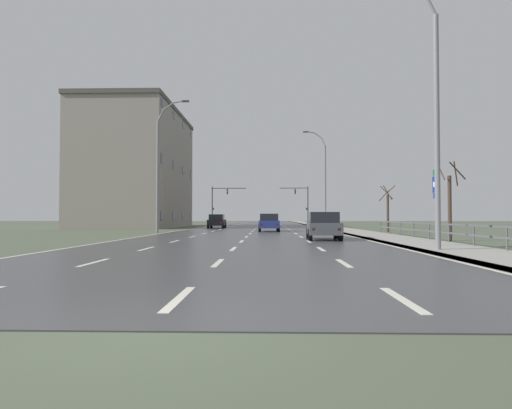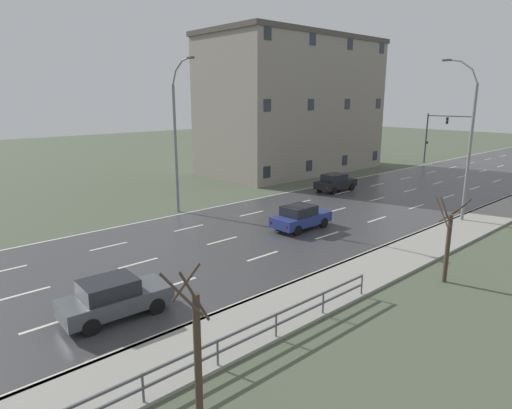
% 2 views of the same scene
% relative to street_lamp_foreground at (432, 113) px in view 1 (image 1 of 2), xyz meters
% --- Properties ---
extents(ground_plane, '(160.00, 160.00, 0.12)m').
position_rel_street_lamp_foreground_xyz_m(ground_plane, '(-7.43, 36.58, -5.17)').
color(ground_plane, '#4C5642').
extents(road_asphalt_strip, '(14.00, 120.00, 0.03)m').
position_rel_street_lamp_foreground_xyz_m(road_asphalt_strip, '(-7.43, 48.58, -5.10)').
color(road_asphalt_strip, '#3D3D3F').
rests_on(road_asphalt_strip, ground).
extents(sidewalk_right, '(3.00, 120.00, 0.12)m').
position_rel_street_lamp_foreground_xyz_m(sidewalk_right, '(0.99, 48.58, -5.05)').
color(sidewalk_right, gray).
rests_on(sidewalk_right, ground).
extents(guardrail, '(0.07, 25.49, 1.00)m').
position_rel_street_lamp_foreground_xyz_m(guardrail, '(2.42, 4.66, -4.40)').
color(guardrail, '#515459').
rests_on(guardrail, ground).
extents(street_lamp_foreground, '(2.54, 0.24, 10.45)m').
position_rel_street_lamp_foreground_xyz_m(street_lamp_foreground, '(0.00, 0.00, 0.00)').
color(street_lamp_foreground, slate).
rests_on(street_lamp_foreground, ground).
extents(street_lamp_midground, '(2.49, 0.24, 10.72)m').
position_rel_street_lamp_foreground_xyz_m(street_lamp_midground, '(0.01, 32.31, 0.14)').
color(street_lamp_midground, slate).
rests_on(street_lamp_midground, ground).
extents(street_lamp_left_bank, '(2.64, 0.24, 10.82)m').
position_rel_street_lamp_foreground_xyz_m(street_lamp_left_bank, '(-14.86, 19.38, 0.17)').
color(street_lamp_left_bank, slate).
rests_on(street_lamp_left_bank, ground).
extents(highway_sign, '(0.09, 0.68, 3.32)m').
position_rel_street_lamp_foreground_xyz_m(highway_sign, '(0.96, 2.27, -2.98)').
color(highway_sign, slate).
rests_on(highway_sign, ground).
extents(traffic_signal_right, '(4.73, 0.36, 6.29)m').
position_rel_street_lamp_foreground_xyz_m(traffic_signal_right, '(-0.34, 57.25, -1.01)').
color(traffic_signal_right, '#38383A').
rests_on(traffic_signal_right, ground).
extents(traffic_signal_left, '(5.67, 0.36, 6.25)m').
position_rel_street_lamp_foreground_xyz_m(traffic_signal_left, '(-14.29, 56.82, -0.96)').
color(traffic_signal_left, '#38383A').
rests_on(traffic_signal_left, ground).
extents(car_far_right, '(1.85, 4.11, 1.57)m').
position_rel_street_lamp_foreground_xyz_m(car_far_right, '(-11.88, 33.91, -4.30)').
color(car_far_right, black).
rests_on(car_far_right, ground).
extents(car_far_left, '(1.99, 4.18, 1.57)m').
position_rel_street_lamp_foreground_xyz_m(car_far_left, '(-2.91, 8.85, -4.30)').
color(car_far_left, '#474C51').
rests_on(car_far_left, ground).
extents(car_near_right, '(1.88, 4.12, 1.57)m').
position_rel_street_lamp_foreground_xyz_m(car_near_right, '(-5.99, 22.80, -4.30)').
color(car_near_right, navy).
rests_on(car_near_right, ground).
extents(brick_building, '(10.68, 20.77, 14.76)m').
position_rel_street_lamp_foreground_xyz_m(brick_building, '(-22.70, 39.68, 2.28)').
color(brick_building, gray).
rests_on(brick_building, ground).
extents(bare_tree_near, '(1.22, 1.27, 4.29)m').
position_rel_street_lamp_foreground_xyz_m(bare_tree_near, '(3.84, 8.02, -3.10)').
color(bare_tree_near, '#423328').
rests_on(bare_tree_near, ground).
extents(bare_tree_mid, '(1.42, 1.50, 4.00)m').
position_rel_street_lamp_foreground_xyz_m(bare_tree_mid, '(4.05, 21.50, -3.21)').
color(bare_tree_mid, '#423328').
rests_on(bare_tree_mid, ground).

